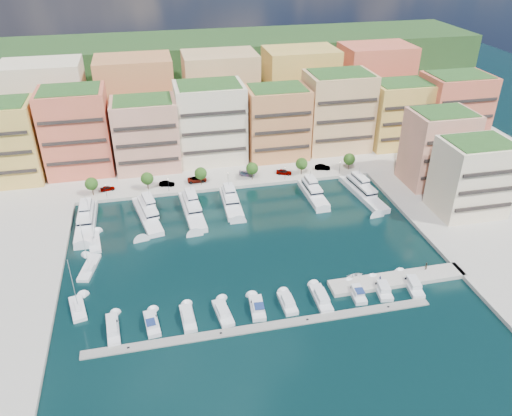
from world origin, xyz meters
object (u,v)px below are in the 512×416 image
Objects in this scene: tree_2 at (201,173)px; lamppost_4 at (340,166)px; cruiser_1 at (152,324)px; tender_0 at (355,276)px; yacht_0 at (86,220)px; cruiser_6 at (321,298)px; yacht_5 at (313,192)px; car_4 at (284,172)px; tree_5 at (349,159)px; car_0 at (107,188)px; person_1 at (426,266)px; cruiser_9 at (412,285)px; cruiser_4 at (257,308)px; sailboat_0 at (78,309)px; car_5 at (322,167)px; lamppost_0 at (106,189)px; lamppost_1 at (168,183)px; yacht_6 at (362,191)px; cruiser_0 at (113,330)px; yacht_1 at (147,213)px; cruiser_7 at (357,293)px; cruiser_2 at (188,318)px; car_2 at (197,179)px; lamppost_2 at (228,177)px; tree_1 at (147,179)px; cruiser_8 at (382,289)px; tender_3 at (399,269)px; lamppost_3 at (285,171)px; car_1 at (167,184)px; car_3 at (247,174)px; yacht_2 at (192,208)px; yacht_3 at (231,201)px; cruiser_3 at (223,313)px; sailboat_1 at (89,268)px; cruiser_5 at (288,303)px; tree_3 at (252,168)px; tree_4 at (302,164)px; tree_0 at (91,184)px.

tree_2 reaches higher than lamppost_4.
cruiser_1 reaches higher than tender_0.
yacht_0 reaches higher than cruiser_6.
yacht_5 reaches higher than car_4.
tree_5 is 76.05m from car_0.
cruiser_9 is at bearing 19.93° from person_1.
cruiser_4 is 0.59× the size of sailboat_0.
car_0 is at bearing 85.08° from sailboat_0.
person_1 is at bearing -156.41° from car_5.
lamppost_1 is at bearing 0.00° from lamppost_0.
sailboat_0 reaches higher than yacht_6.
yacht_1 is at bearing 79.46° from cruiser_0.
cruiser_1 and cruiser_7 have the same top height.
car_2 reaches higher than cruiser_2.
lamppost_2 is at bearing 180.00° from lamppost_4.
cruiser_4 is (20.65, -58.10, -4.17)m from tree_1.
car_4 is (-6.49, 59.32, 1.30)m from cruiser_8.
yacht_0 is 1.62× the size of sailboat_0.
cruiser_0 is (-71.41, -43.05, -0.66)m from yacht_6.
lamppost_2 is at bearing -71.39° from person_1.
tender_3 is at bearing -98.43° from tree_5.
lamppost_3 is 36.63m from car_1.
cruiser_8 is 69.20m from car_2.
yacht_6 is (62.43, -15.05, -3.53)m from tree_1.
sailboat_0 is (-32.44, -49.96, -4.43)m from tree_2.
car_0 is at bearing 72.92° from yacht_0.
car_3 is (-25.39, 54.83, 1.28)m from tender_3.
yacht_0 reaches higher than person_1.
yacht_3 is (11.44, 1.80, 0.00)m from yacht_2.
yacht_3 is 46.52m from cruiser_3.
cruiser_5 is at bearing -27.85° from sailboat_1.
tree_3 is at bearing 54.81° from cruiser_0.
tender_3 is 0.36× the size of car_1.
lamppost_3 is at bearing 62.81° from cruiser_3.
yacht_1 reaches higher than cruiser_9.
person_1 is at bearing -61.25° from tree_3.
tree_5 is 1.35× the size of lamppost_1.
sailboat_1 reaches higher than car_1.
lamppost_0 is at bearing 170.28° from yacht_6.
lamppost_2 reaches higher than car_2.
cruiser_8 is 4.27× the size of person_1.
tree_4 is 0.32× the size of yacht_3.
sailboat_0 is at bearing -148.16° from tree_5.
tree_1 is 1.14× the size of car_4.
tree_1 reaches higher than cruiser_7.
tree_0 is 1.14× the size of car_4.
tree_3 reaches higher than yacht_3.
lamppost_4 is at bearing 0.00° from lamppost_3.
yacht_2 is (-48.42, -12.10, -2.62)m from lamppost_4.
cruiser_4 is 1.55× the size of car_5.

